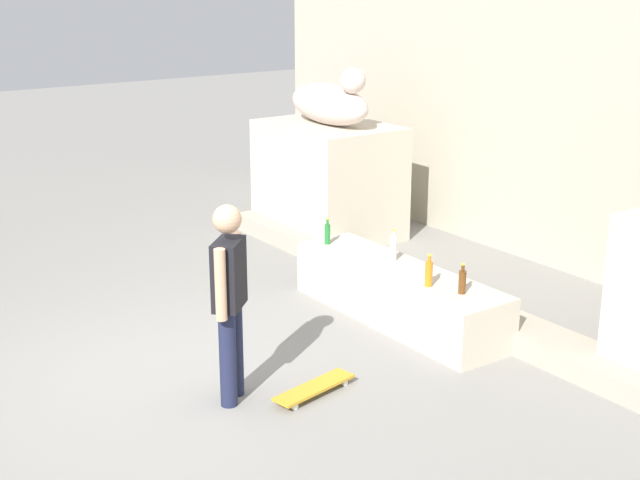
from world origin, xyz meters
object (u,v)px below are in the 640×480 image
Objects in this scene: statue_reclining_left at (330,102)px; bottle_green at (327,233)px; skater at (230,295)px; bottle_brown at (462,281)px; bottle_clear at (393,248)px; bottle_orange at (429,273)px; skateboard at (314,388)px.

bottle_green is at bearing -33.47° from statue_reclining_left.
bottle_brown is (0.32, 2.27, -0.26)m from skater.
skater is 2.72m from bottle_green.
bottle_clear is at bearing 174.97° from bottle_brown.
skater is 5.73× the size of bottle_green.
bottle_brown is at bearing 3.53° from bottle_green.
skateboard is at bearing -77.79° from bottle_orange.
statue_reclining_left is 4.10m from bottle_brown.
statue_reclining_left is 4.93× the size of bottle_clear.
bottle_clear reaches higher than bottle_green.
statue_reclining_left reaches higher than bottle_orange.
bottle_orange is (3.44, -1.33, -1.09)m from statue_reclining_left.
skater is at bearing -89.71° from bottle_orange.
statue_reclining_left is 5.58× the size of bottle_green.
statue_reclining_left reaches higher than skater.
bottle_brown is at bearing -5.03° from bottle_clear.
statue_reclining_left is 5.60× the size of bottle_brown.
statue_reclining_left is 1.98× the size of skateboard.
skateboard is (3.77, -2.88, -1.70)m from statue_reclining_left.
bottle_green is 1.64m from bottle_orange.
skateboard is at bearing -34.31° from statue_reclining_left.
bottle_clear is at bearing 154.68° from skater.
skater is 2.16m from bottle_orange.
bottle_brown is at bearing 20.01° from bottle_orange.
statue_reclining_left reaches higher than bottle_brown.
statue_reclining_left is at bearing 162.24° from bottle_brown.
bottle_clear reaches higher than skateboard.
bottle_orange reaches higher than bottle_green.
statue_reclining_left is 5.18× the size of bottle_orange.
bottle_clear is (2.65, -1.11, -1.08)m from statue_reclining_left.
statue_reclining_left is 4.97m from skater.
bottle_orange is at bearing -159.99° from bottle_brown.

